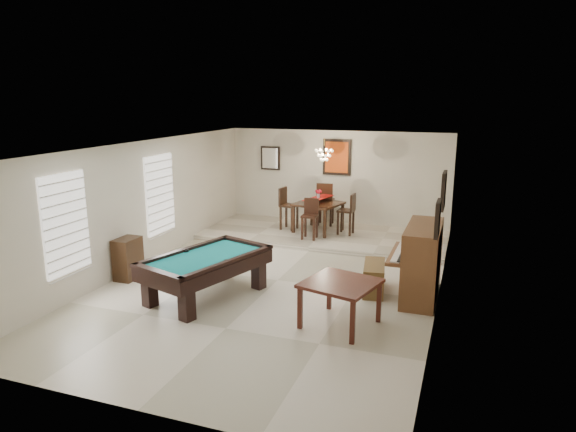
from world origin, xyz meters
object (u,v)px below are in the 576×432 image
Objects in this scene: chandelier at (324,151)px; flower_vase at (318,194)px; apothecary_chest at (128,259)px; dining_chair_south at (310,219)px; square_table at (340,303)px; dining_table at (318,215)px; dining_chair_north at (326,204)px; dining_chair_west at (289,209)px; piano_bench at (374,278)px; pool_table at (206,277)px; upright_piano at (413,261)px; dining_chair_east at (346,214)px.

flower_vase is at bearing 136.49° from chandelier.
dining_chair_south is (2.60, 3.53, 0.20)m from apothecary_chest.
dining_table reaches higher than square_table.
dining_chair_west is at bearing 39.32° from dining_chair_north.
chandelier is at bearing 120.61° from piano_bench.
dining_chair_south is at bearing -107.54° from chandelier.
piano_bench is (0.24, 1.59, -0.10)m from square_table.
dining_table is at bearing 0.00° from flower_vase.
piano_bench is at bearing 42.05° from pool_table.
flower_vase is at bearing 58.54° from apothecary_chest.
square_table is at bearing -71.09° from chandelier.
apothecary_chest is (-5.32, -0.95, -0.25)m from upright_piano.
upright_piano reaches higher than pool_table.
dining_table reaches higher than pool_table.
dining_chair_south is (-2.72, 2.58, -0.05)m from upright_piano.
dining_chair_east is at bearing 42.35° from dining_chair_south.
pool_table is 4.78m from dining_chair_east.
pool_table is at bearing -98.90° from dining_table.
apothecary_chest is 0.84× the size of dining_chair_south.
chandelier is (0.19, -0.91, 1.50)m from dining_chair_north.
dining_chair_east is at bearing 128.16° from dining_chair_north.
flower_vase is 0.84m from dining_chair_north.
upright_piano is 4.28m from dining_table.
piano_bench is at bearing -58.40° from flower_vase.
flower_vase is 0.23× the size of dining_chair_south.
pool_table is 4.85m from chandelier.
upright_piano is 3.74m from dining_chair_south.
pool_table is 2.16× the size of dining_chair_east.
apothecary_chest is 0.75× the size of dining_chair_west.
square_table is at bearing 10.05° from pool_table.
pool_table is at bearing -9.43° from apothecary_chest.
upright_piano is at bearing -126.12° from dining_chair_west.
chandelier is at bearing 96.15° from pool_table.
dining_chair_west is (-0.77, -0.03, 0.11)m from dining_table.
dining_table is (-2.72, 3.30, -0.10)m from upright_piano.
square_table is at bearing -145.13° from dining_chair_west.
upright_piano is 4.88m from dining_chair_north.
dining_chair_east reaches higher than square_table.
square_table is 5.52m from dining_chair_west.
dining_chair_south is (-1.80, 4.17, 0.25)m from square_table.
chandelier is (0.95, -0.14, 1.54)m from dining_chair_west.
piano_bench is 0.97× the size of dining_chair_south.
flower_vase is (-2.72, 3.30, 0.44)m from upright_piano.
dining_chair_north reaches higher than dining_table.
dining_chair_south is at bearing 84.46° from dining_chair_north.
dining_table is at bearing -88.52° from dining_chair_east.
dining_chair_east is (1.49, 0.02, -0.03)m from dining_chair_west.
dining_chair_north is at bearing 88.11° from dining_chair_south.
flower_vase is 0.19× the size of dining_chair_north.
flower_vase is at bearing 87.60° from dining_chair_south.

